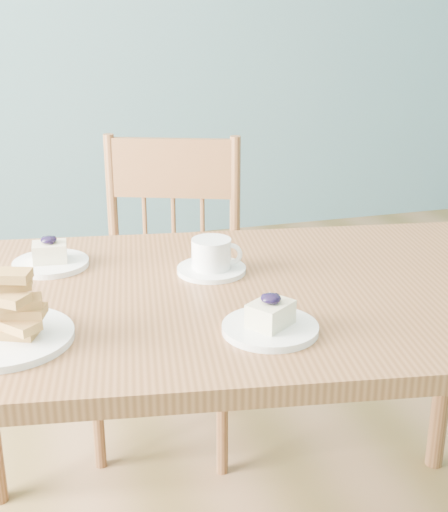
{
  "coord_description": "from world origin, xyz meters",
  "views": [
    {
      "loc": [
        -0.5,
        -1.48,
        1.35
      ],
      "look_at": [
        -0.1,
        -0.1,
        0.82
      ],
      "focal_mm": 50.0,
      "sensor_mm": 36.0,
      "label": 1
    }
  ],
  "objects_px": {
    "dining_chair": "(168,293)",
    "dining_table": "(245,321)",
    "biscotti_plate": "(2,319)",
    "cheesecake_plate_near": "(270,322)",
    "cheesecake_plate_far": "(50,259)",
    "coffee_cup": "(212,258)"
  },
  "relations": [
    {
      "from": "dining_chair",
      "to": "cheesecake_plate_far",
      "type": "bearing_deg",
      "value": -110.87
    },
    {
      "from": "cheesecake_plate_near",
      "to": "coffee_cup",
      "type": "bearing_deg",
      "value": 94.02
    },
    {
      "from": "cheesecake_plate_near",
      "to": "cheesecake_plate_far",
      "type": "height_order",
      "value": "cheesecake_plate_near"
    },
    {
      "from": "biscotti_plate",
      "to": "cheesecake_plate_near",
      "type": "bearing_deg",
      "value": -11.78
    },
    {
      "from": "dining_table",
      "to": "cheesecake_plate_far",
      "type": "xyz_separation_m",
      "value": [
        -0.39,
        0.26,
        0.09
      ]
    },
    {
      "from": "dining_chair",
      "to": "coffee_cup",
      "type": "bearing_deg",
      "value": -69.63
    },
    {
      "from": "coffee_cup",
      "to": "biscotti_plate",
      "type": "height_order",
      "value": "biscotti_plate"
    },
    {
      "from": "cheesecake_plate_near",
      "to": "coffee_cup",
      "type": "height_order",
      "value": "coffee_cup"
    },
    {
      "from": "dining_chair",
      "to": "biscotti_plate",
      "type": "distance_m",
      "value": 0.94
    },
    {
      "from": "dining_chair",
      "to": "dining_table",
      "type": "bearing_deg",
      "value": -65.93
    },
    {
      "from": "coffee_cup",
      "to": "biscotti_plate",
      "type": "bearing_deg",
      "value": -132.35
    },
    {
      "from": "dining_chair",
      "to": "cheesecake_plate_near",
      "type": "height_order",
      "value": "dining_chair"
    },
    {
      "from": "dining_chair",
      "to": "biscotti_plate",
      "type": "xyz_separation_m",
      "value": [
        -0.46,
        -0.76,
        0.32
      ]
    },
    {
      "from": "dining_table",
      "to": "cheesecake_plate_far",
      "type": "bearing_deg",
      "value": 155.48
    },
    {
      "from": "cheesecake_plate_far",
      "to": "cheesecake_plate_near",
      "type": "bearing_deg",
      "value": -51.33
    },
    {
      "from": "dining_table",
      "to": "dining_chair",
      "type": "xyz_separation_m",
      "value": [
        -0.03,
        0.65,
        -0.2
      ]
    },
    {
      "from": "cheesecake_plate_far",
      "to": "biscotti_plate",
      "type": "height_order",
      "value": "biscotti_plate"
    },
    {
      "from": "biscotti_plate",
      "to": "coffee_cup",
      "type": "bearing_deg",
      "value": 26.35
    },
    {
      "from": "biscotti_plate",
      "to": "cheesecake_plate_far",
      "type": "bearing_deg",
      "value": 73.92
    },
    {
      "from": "dining_table",
      "to": "cheesecake_plate_far",
      "type": "relative_size",
      "value": 8.72
    },
    {
      "from": "dining_table",
      "to": "cheesecake_plate_far",
      "type": "distance_m",
      "value": 0.48
    },
    {
      "from": "dining_table",
      "to": "dining_chair",
      "type": "bearing_deg",
      "value": 101.99
    }
  ]
}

